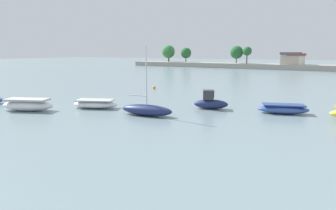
{
  "coord_description": "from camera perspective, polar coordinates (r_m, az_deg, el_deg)",
  "views": [
    {
      "loc": [
        21.82,
        -3.93,
        5.44
      ],
      "look_at": [
        9.29,
        17.12,
        0.7
      ],
      "focal_mm": 29.52,
      "sensor_mm": 36.0,
      "label": 1
    }
  ],
  "objects": [
    {
      "name": "moored_boat_4",
      "position": [
        23.91,
        -4.43,
        -0.98
      ],
      "size": [
        4.87,
        2.07,
        5.93
      ],
      "rotation": [
        0.0,
        0.0,
        0.16
      ],
      "color": "navy",
      "rests_on": "ground"
    },
    {
      "name": "mooring_buoy_0",
      "position": [
        41.1,
        -2.88,
        3.64
      ],
      "size": [
        0.43,
        0.43,
        0.43
      ],
      "primitive_type": "sphere",
      "color": "orange",
      "rests_on": "ground"
    },
    {
      "name": "moored_boat_6",
      "position": [
        26.72,
        22.69,
        -0.77
      ],
      "size": [
        4.66,
        2.94,
        0.85
      ],
      "rotation": [
        0.0,
        0.0,
        0.35
      ],
      "color": "#3856A8",
      "rests_on": "ground"
    },
    {
      "name": "moored_boat_5",
      "position": [
        26.97,
        8.78,
        0.55
      ],
      "size": [
        3.47,
        2.32,
        1.82
      ],
      "rotation": [
        0.0,
        0.0,
        0.38
      ],
      "color": "navy",
      "rests_on": "ground"
    },
    {
      "name": "moored_boat_3",
      "position": [
        27.96,
        -14.79,
        0.21
      ],
      "size": [
        4.75,
        3.38,
        0.84
      ],
      "rotation": [
        0.0,
        0.0,
        0.42
      ],
      "color": "white",
      "rests_on": "ground"
    },
    {
      "name": "moored_boat_2",
      "position": [
        28.98,
        -26.99,
        0.01
      ],
      "size": [
        5.2,
        3.56,
        1.13
      ],
      "rotation": [
        0.0,
        0.0,
        0.42
      ],
      "color": "white",
      "rests_on": "ground"
    },
    {
      "name": "distant_shoreline",
      "position": [
        95.93,
        17.08,
        8.53
      ],
      "size": [
        92.77,
        7.84,
        8.0
      ],
      "color": "gray",
      "rests_on": "ground"
    }
  ]
}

